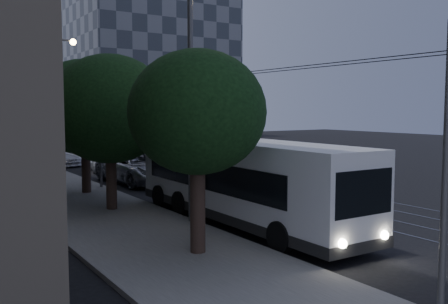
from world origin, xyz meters
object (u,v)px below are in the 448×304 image
car_white_b (59,157)px  streetlamp_near (200,74)px  trolleybus (239,179)px  car_white_a (102,163)px  car_white_c (44,151)px  streetlamp_far (51,88)px  pickup_silver (139,168)px  car_white_d (31,148)px

car_white_b → streetlamp_near: (-0.55, -22.41, 4.90)m
trolleybus → car_white_a: (0.86, 17.83, -1.08)m
car_white_b → streetlamp_near: bearing=-106.3°
car_white_c → streetlamp_near: 29.12m
streetlamp_far → streetlamp_near: bearing=-88.2°
pickup_silver → car_white_b: size_ratio=1.38×
trolleybus → streetlamp_far: bearing=95.5°
pickup_silver → trolleybus: bearing=-98.7°
pickup_silver → car_white_d: pickup_silver is taller
trolleybus → car_white_b: bearing=91.9°
car_white_c → streetlamp_near: size_ratio=0.43×
car_white_a → pickup_silver: bearing=-77.6°
car_white_a → car_white_b: bearing=118.7°
pickup_silver → streetlamp_near: (-2.10, -10.76, 4.68)m
pickup_silver → streetlamp_far: (-2.69, 8.52, 4.80)m
trolleybus → car_white_a: 17.88m
car_white_a → streetlamp_far: (-2.69, 2.16, 5.10)m
car_white_a → car_white_c: (-1.19, 11.57, 0.04)m
car_white_d → streetlamp_near: streetlamp_near is taller
car_white_c → car_white_b: bearing=-113.4°
car_white_c → streetlamp_near: bearing=-112.1°
car_white_a → car_white_b: (-1.54, 5.29, 0.08)m
streetlamp_near → pickup_silver: bearing=79.0°
car_white_b → pickup_silver: bearing=-97.3°
trolleybus → car_white_d: 32.41m
car_white_a → car_white_c: car_white_c is taller
pickup_silver → car_white_b: (-1.54, 11.65, -0.22)m
pickup_silver → streetlamp_far: size_ratio=0.69×
trolleybus → pickup_silver: 11.53m
trolleybus → car_white_b: (-0.69, 23.12, -1.00)m
car_white_a → streetlamp_near: (-2.10, -17.12, 4.98)m
trolleybus → car_white_b: 23.16m
car_white_b → trolleybus: bearing=-103.1°
streetlamp_far → car_white_d: bearing=85.0°
car_white_d → car_white_b: bearing=-85.3°
trolleybus → streetlamp_near: size_ratio=1.34×
car_white_b → streetlamp_far: streetlamp_far is taller
car_white_a → trolleybus: bearing=-80.3°
trolleybus → pickup_silver: bearing=86.0°
trolleybus → car_white_d: trolleybus is taller
pickup_silver → car_white_b: pickup_silver is taller
streetlamp_near → streetlamp_far: 19.29m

